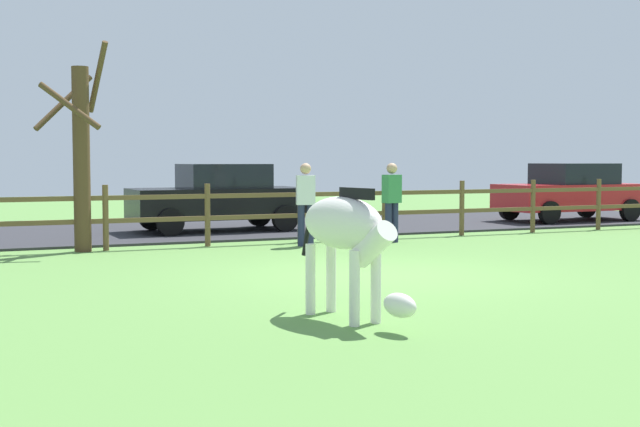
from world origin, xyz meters
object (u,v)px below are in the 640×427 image
object	(u,v)px
visitor_left_of_tree	(306,200)
parked_car_black	(219,197)
zebra	(347,233)
bare_tree	(81,151)
visitor_right_of_tree	(392,199)
parked_car_red	(570,192)

from	to	relation	value
visitor_left_of_tree	parked_car_black	bearing A→B (deg)	100.93
parked_car_black	zebra	bearing A→B (deg)	-99.69
zebra	bare_tree	bearing A→B (deg)	101.66
bare_tree	visitor_right_of_tree	world-z (taller)	bare_tree
bare_tree	parked_car_red	distance (m)	13.44
zebra	parked_car_black	world-z (taller)	parked_car_black
visitor_left_of_tree	bare_tree	bearing A→B (deg)	169.69
bare_tree	visitor_left_of_tree	world-z (taller)	bare_tree
zebra	visitor_left_of_tree	world-z (taller)	visitor_left_of_tree
bare_tree	visitor_left_of_tree	size ratio (longest dim) A/B	2.37
parked_car_red	visitor_left_of_tree	xyz separation A→B (m)	(-9.05, -2.92, 0.06)
zebra	parked_car_black	distance (m)	10.95
visitor_left_of_tree	zebra	bearing A→B (deg)	-109.37
bare_tree	parked_car_red	xyz separation A→B (m)	(13.23, 2.16, -1.02)
parked_car_red	visitor_left_of_tree	distance (m)	9.51
bare_tree	parked_car_black	size ratio (longest dim) A/B	0.96
parked_car_red	parked_car_black	bearing A→B (deg)	176.08
parked_car_black	visitor_left_of_tree	size ratio (longest dim) A/B	2.46
bare_tree	parked_car_red	world-z (taller)	bare_tree
visitor_left_of_tree	visitor_right_of_tree	size ratio (longest dim) A/B	1.00
zebra	visitor_right_of_tree	world-z (taller)	visitor_right_of_tree
bare_tree	visitor_left_of_tree	distance (m)	4.36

